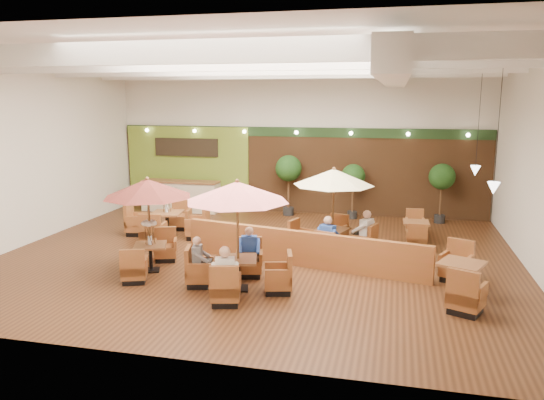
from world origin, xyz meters
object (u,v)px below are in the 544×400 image
(service_counter, at_px, (181,196))
(diner_1, at_px, (249,247))
(table_5, at_px, (416,233))
(table_4, at_px, (461,280))
(topiary_2, at_px, (442,179))
(diner_2, at_px, (199,256))
(table_2, at_px, (333,194))
(topiary_0, at_px, (289,171))
(diner_3, at_px, (329,234))
(table_1, at_px, (238,215))
(topiary_1, at_px, (353,178))
(diner_4, at_px, (365,228))
(table_3, at_px, (167,223))
(table_0, at_px, (148,200))
(diner_0, at_px, (225,270))
(booth_divider, at_px, (301,249))

(service_counter, relative_size, diner_1, 3.88)
(table_5, bearing_deg, table_4, -81.12)
(table_4, relative_size, topiary_2, 1.35)
(diner_2, bearing_deg, table_2, 128.32)
(topiary_0, relative_size, topiary_2, 1.08)
(diner_2, bearing_deg, diner_3, 119.65)
(table_1, xyz_separation_m, diner_2, (-0.93, 0.00, -1.01))
(topiary_1, bearing_deg, topiary_0, -180.00)
(topiary_0, bearing_deg, table_2, -64.15)
(table_4, height_order, table_5, table_4)
(service_counter, height_order, diner_4, diner_4)
(diner_3, height_order, diner_4, diner_4)
(topiary_2, relative_size, diner_2, 2.88)
(service_counter, relative_size, diner_3, 3.72)
(table_1, relative_size, topiary_1, 1.31)
(service_counter, xyz_separation_m, table_5, (8.69, -2.69, -0.26))
(table_3, xyz_separation_m, topiary_2, (8.47, 3.96, 1.12))
(topiary_0, distance_m, diner_3, 5.89)
(topiary_0, xyz_separation_m, diner_2, (-0.49, -7.90, -0.94))
(topiary_1, bearing_deg, service_counter, -178.25)
(service_counter, distance_m, topiary_0, 4.34)
(table_0, distance_m, topiary_1, 8.42)
(table_1, relative_size, table_2, 1.03)
(table_0, relative_size, table_2, 0.99)
(diner_1, bearing_deg, diner_4, -150.74)
(table_5, xyz_separation_m, diner_2, (-4.99, -5.00, 0.41))
(diner_0, bearing_deg, diner_4, 41.19)
(topiary_1, height_order, topiary_2, topiary_2)
(service_counter, bearing_deg, table_0, -73.10)
(table_0, xyz_separation_m, topiary_0, (2.08, 7.15, -0.15))
(table_3, bearing_deg, diner_4, -12.92)
(table_3, distance_m, diner_2, 4.72)
(table_1, relative_size, table_5, 1.16)
(diner_0, bearing_deg, table_3, 108.31)
(booth_divider, relative_size, diner_4, 8.17)
(diner_2, height_order, diner_3, diner_3)
(diner_2, xyz_separation_m, diner_3, (2.67, 2.50, 0.03))
(table_1, height_order, topiary_1, table_1)
(table_1, bearing_deg, table_3, 117.78)
(table_3, distance_m, diner_4, 6.18)
(table_2, distance_m, diner_3, 1.28)
(topiary_2, xyz_separation_m, diner_0, (-4.95, -8.83, -0.78))
(table_0, height_order, table_1, table_1)
(table_0, xyz_separation_m, diner_1, (2.53, 0.18, -1.07))
(service_counter, bearing_deg, table_1, -58.92)
(booth_divider, relative_size, table_2, 2.66)
(service_counter, distance_m, table_3, 3.93)
(table_4, height_order, diner_3, diner_3)
(service_counter, xyz_separation_m, topiary_2, (9.59, 0.20, 0.97))
(booth_divider, relative_size, table_5, 2.99)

